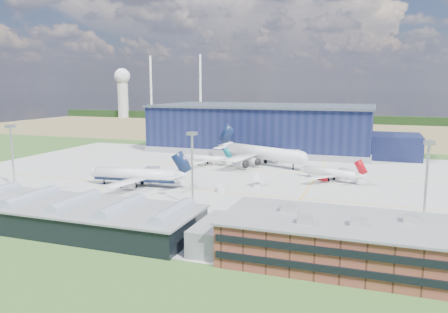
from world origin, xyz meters
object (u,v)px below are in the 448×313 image
light_mast_west (12,146)px  car_a (193,224)px  light_mast_east (427,170)px  car_b (328,239)px  gse_tug_b (282,231)px  gse_cart_b (123,168)px  airliner_regional (205,156)px  gse_cart_a (246,165)px  gse_tug_a (182,207)px  airstair (259,182)px  ops_building (333,240)px  hangar (268,130)px  gse_van_b (221,188)px  light_mast_center (192,157)px  airliner_widebody (263,146)px  airliner_red (330,168)px  airliner_navy (135,168)px  gse_tug_c (211,158)px

light_mast_west → car_a: size_ratio=6.39×
light_mast_east → car_b: (-22.27, -18.00, -14.77)m
gse_tug_b → gse_cart_b: 103.34m
airliner_regional → gse_cart_a: 19.97m
gse_cart_b → car_a: gse_cart_b is taller
gse_tug_a → airstair: 40.50m
ops_building → gse_tug_a: ops_building is taller
hangar → light_mast_east: bearing=-60.0°
hangar → gse_van_b: 105.14m
light_mast_center → airliner_widebody: 76.42m
airliner_red → gse_tug_b: bearing=110.7°
light_mast_east → airliner_widebody: light_mast_east is taller
light_mast_center → gse_cart_b: light_mast_center is taller
airliner_red → airliner_navy: bearing=51.4°
airliner_widebody → airliner_regional: 27.94m
gse_tug_a → airliner_widebody: bearing=100.8°
gse_cart_a → car_a: size_ratio=0.86×
light_mast_east → airliner_navy: (-95.85, 18.00, -8.71)m
ops_building → gse_cart_a: bearing=116.0°
light_mast_west → gse_van_b: 76.05m
airliner_navy → gse_tug_b: 71.17m
airliner_red → gse_cart_b: (-88.29, -7.85, -4.20)m
gse_tug_c → light_mast_center: bearing=-90.9°
ops_building → airliner_red: bearing=96.5°
gse_cart_b → airliner_navy: bearing=-123.2°
airliner_regional → gse_van_b: airliner_regional is taller
gse_tug_c → gse_cart_b: 47.49m
gse_tug_b → airliner_widebody: bearing=136.2°
airliner_navy → car_b: (73.58, -36.00, -6.06)m
ops_building → light_mast_west: (-115.01, 30.00, 10.64)m
gse_van_b → gse_cart_a: bearing=75.8°
airliner_navy → gse_van_b: bearing=178.8°
gse_cart_b → car_b: car_b is taller
gse_van_b → car_a: (6.14, -38.58, -0.54)m
gse_van_b → car_a: gse_van_b is taller
light_mast_center → car_a: bearing=-66.2°
airliner_red → gse_van_b: size_ratio=5.85×
airliner_navy → gse_cart_b: (-21.80, 26.15, -6.10)m
gse_cart_b → car_b: size_ratio=0.71×
ops_building → gse_tug_b: ops_building is taller
light_mast_center → gse_tug_c: light_mast_center is taller
airliner_red → gse_tug_a: bearing=81.3°
airliner_navy → airstair: bearing=-166.5°
gse_tug_a → gse_cart_a: gse_tug_a is taller
gse_tug_a → car_b: size_ratio=0.95×
gse_tug_a → gse_tug_c: size_ratio=1.18×
light_mast_center → gse_van_b: size_ratio=4.55×
light_mast_center → airliner_red: light_mast_center is taller
light_mast_east → gse_cart_a: bearing=134.3°
gse_cart_a → airliner_red: bearing=-31.1°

